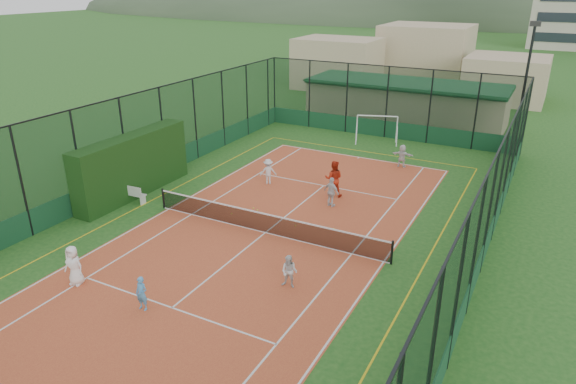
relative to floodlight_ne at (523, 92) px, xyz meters
name	(u,v)px	position (x,y,z in m)	size (l,w,h in m)	color
ground	(265,233)	(-8.60, -16.60, -4.12)	(300.00, 300.00, 0.00)	#1D521C
court_slab	(265,233)	(-8.60, -16.60, -4.12)	(11.17, 23.97, 0.01)	#A83625
tennis_net	(265,222)	(-8.60, -16.60, -3.59)	(11.67, 0.12, 1.06)	black
perimeter_fence	(264,181)	(-8.60, -16.60, -1.62)	(18.12, 34.12, 5.00)	black
floodlight_ne	(523,92)	(0.00, 0.00, 0.00)	(0.60, 0.26, 8.25)	black
clubhouse	(406,102)	(-8.60, 5.40, -2.55)	(15.20, 7.20, 3.15)	tan
distant_hills	(531,19)	(-8.60, 133.40, -4.12)	(200.00, 60.00, 24.00)	#384C33
hedge_left	(133,165)	(-16.90, -15.88, -2.53)	(1.09, 7.27, 3.18)	black
white_bench	(130,193)	(-16.40, -16.75, -3.64)	(1.74, 0.48, 0.98)	white
futsal_goal_far	(377,129)	(-8.78, -0.92, -3.22)	(2.82, 0.82, 1.82)	white
child_near_left	(74,265)	(-12.73, -23.45, -3.34)	(0.76, 0.49, 1.55)	white
child_near_mid	(142,294)	(-9.43, -23.50, -3.49)	(0.45, 0.30, 1.24)	#4F9FE0
child_near_right	(289,272)	(-5.63, -19.95, -3.47)	(0.62, 0.49, 1.28)	silver
child_far_left	(268,171)	(-11.45, -11.35, -3.40)	(0.92, 0.53, 1.42)	silver
child_far_right	(332,192)	(-7.16, -12.55, -3.36)	(0.89, 0.37, 1.52)	silver
child_far_back	(402,156)	(-5.73, -5.19, -3.43)	(1.27, 0.41, 1.37)	white
coach	(334,179)	(-7.60, -11.27, -3.16)	(0.93, 0.72, 1.91)	red
tennis_balls	(272,216)	(-9.17, -15.03, -4.08)	(5.08, 1.09, 0.07)	#CCE033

